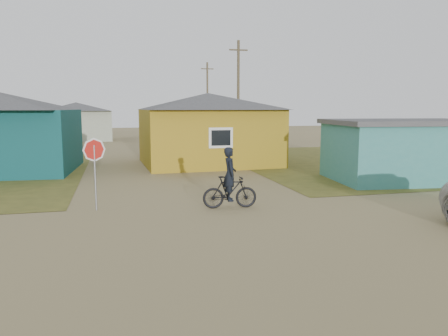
% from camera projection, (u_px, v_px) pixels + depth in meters
% --- Properties ---
extents(ground, '(120.00, 120.00, 0.00)m').
position_uv_depth(ground, '(227.00, 240.00, 10.30)').
color(ground, '#8C7B50').
extents(grass_ne, '(20.00, 18.00, 0.00)m').
position_uv_depth(grass_ne, '(399.00, 160.00, 26.15)').
color(grass_ne, brown).
rests_on(grass_ne, ground).
extents(house_yellow, '(7.72, 6.76, 3.90)m').
position_uv_depth(house_yellow, '(208.00, 128.00, 24.08)').
color(house_yellow, '#A28018').
rests_on(house_yellow, ground).
extents(shed_turquoise, '(6.71, 4.93, 2.60)m').
position_uv_depth(shed_turquoise, '(404.00, 150.00, 18.64)').
color(shed_turquoise, teal).
rests_on(shed_turquoise, ground).
extents(house_pale_west, '(7.04, 6.15, 3.60)m').
position_uv_depth(house_pale_west, '(77.00, 121.00, 41.29)').
color(house_pale_west, '#9FA78F').
rests_on(house_pale_west, ground).
extents(house_beige_east, '(6.95, 6.05, 3.60)m').
position_uv_depth(house_beige_east, '(225.00, 118.00, 50.89)').
color(house_beige_east, tan).
rests_on(house_beige_east, ground).
extents(house_pale_north, '(6.28, 5.81, 3.40)m').
position_uv_depth(house_pale_north, '(13.00, 119.00, 50.93)').
color(house_pale_north, '#9FA78F').
rests_on(house_pale_north, ground).
extents(utility_pole_near, '(1.40, 0.20, 8.00)m').
position_uv_depth(utility_pole_near, '(238.00, 94.00, 32.43)').
color(utility_pole_near, brown).
rests_on(utility_pole_near, ground).
extents(utility_pole_far, '(1.40, 0.20, 8.00)m').
position_uv_depth(utility_pole_far, '(207.00, 98.00, 48.05)').
color(utility_pole_far, brown).
rests_on(utility_pole_far, ground).
extents(stop_sign, '(0.72, 0.09, 2.22)m').
position_uv_depth(stop_sign, '(94.00, 157.00, 13.12)').
color(stop_sign, gray).
rests_on(stop_sign, ground).
extents(cyclist, '(1.73, 0.64, 1.91)m').
position_uv_depth(cyclist, '(230.00, 186.00, 13.53)').
color(cyclist, black).
rests_on(cyclist, ground).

